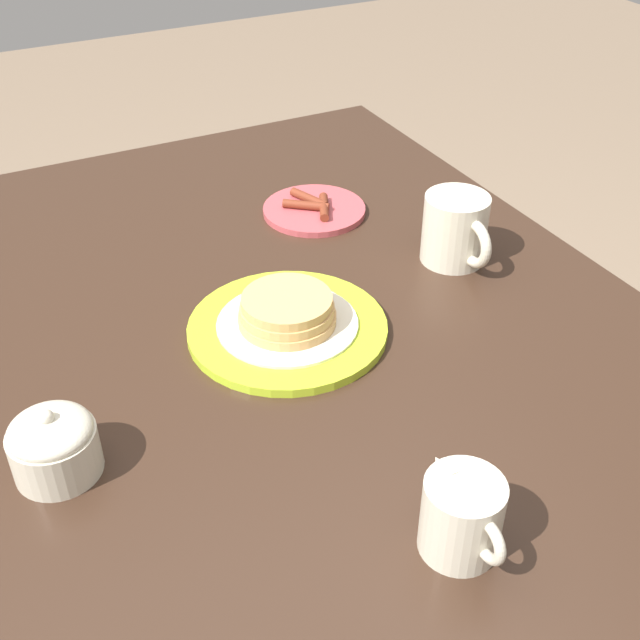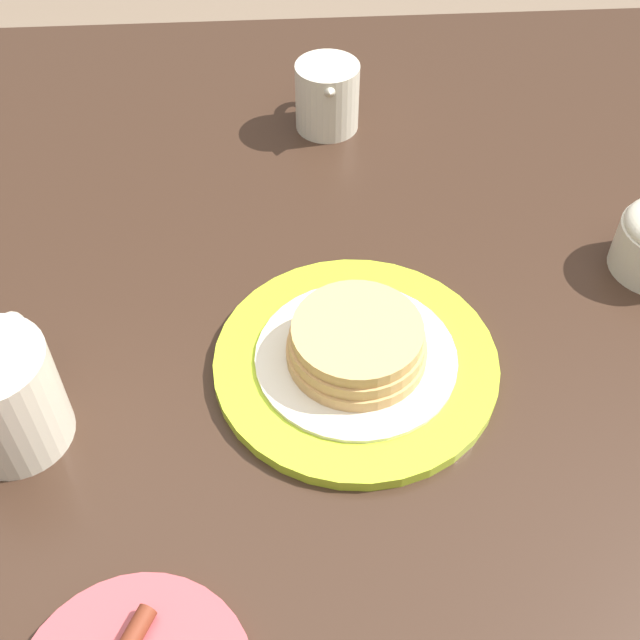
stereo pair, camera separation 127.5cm
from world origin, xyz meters
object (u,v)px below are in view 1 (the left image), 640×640
pancake_plate (287,321)px  creamer_pitcher (461,514)px  coffee_mug (456,229)px  side_plate_bacon (314,209)px  sugar_bowl (53,444)px

pancake_plate → creamer_pitcher: bearing=-0.0°
pancake_plate → creamer_pitcher: size_ratio=2.26×
pancake_plate → coffee_mug: size_ratio=2.00×
side_plate_bacon → sugar_bowl: 0.62m
side_plate_bacon → sugar_bowl: sugar_bowl is taller
side_plate_bacon → coffee_mug: coffee_mug is taller
pancake_plate → coffee_mug: 0.30m
creamer_pitcher → sugar_bowl: 0.41m
sugar_bowl → pancake_plate: bearing=109.5°
coffee_mug → creamer_pitcher: coffee_mug is taller
side_plate_bacon → coffee_mug: 0.25m
coffee_mug → sugar_bowl: (0.16, -0.61, -0.01)m
creamer_pitcher → sugar_bowl: creamer_pitcher is taller
pancake_plate → sugar_bowl: sugar_bowl is taller
pancake_plate → side_plate_bacon: pancake_plate is taller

